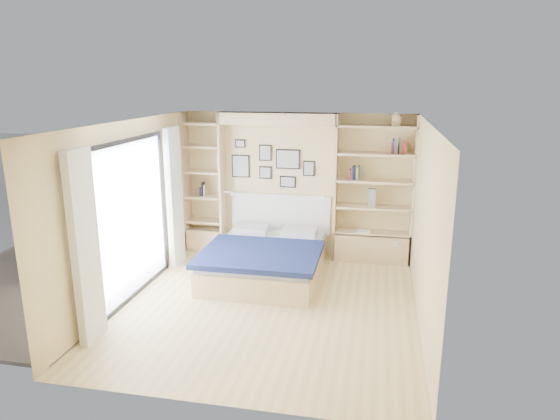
# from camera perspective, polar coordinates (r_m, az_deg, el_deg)

# --- Properties ---
(ground) EXTENTS (4.50, 4.50, 0.00)m
(ground) POSITION_cam_1_polar(r_m,az_deg,el_deg) (7.05, -1.27, -10.80)
(ground) COLOR #D9BF83
(ground) RESTS_ON ground
(room_shell) EXTENTS (4.50, 4.50, 4.50)m
(room_shell) POSITION_cam_1_polar(r_m,az_deg,el_deg) (8.17, -1.63, 0.82)
(room_shell) COLOR beige
(room_shell) RESTS_ON ground
(bed) EXTENTS (1.78, 2.30, 1.07)m
(bed) POSITION_cam_1_polar(r_m,az_deg,el_deg) (7.94, -1.63, -5.60)
(bed) COLOR tan
(bed) RESTS_ON ground
(photo_gallery) EXTENTS (1.48, 0.02, 0.82)m
(photo_gallery) POSITION_cam_1_polar(r_m,az_deg,el_deg) (8.75, -1.05, 5.27)
(photo_gallery) COLOR black
(photo_gallery) RESTS_ON ground
(reading_lamps) EXTENTS (1.92, 0.12, 0.15)m
(reading_lamps) POSITION_cam_1_polar(r_m,az_deg,el_deg) (8.60, -0.37, 1.69)
(reading_lamps) COLOR silver
(reading_lamps) RESTS_ON ground
(shelf_decor) EXTENTS (3.52, 0.23, 2.03)m
(shelf_decor) POSITION_cam_1_polar(r_m,az_deg,el_deg) (8.39, 8.88, 5.22)
(shelf_decor) COLOR #A03125
(shelf_decor) RESTS_ON ground
(deck) EXTENTS (3.20, 4.00, 0.05)m
(deck) POSITION_cam_1_polar(r_m,az_deg,el_deg) (8.53, -25.84, -7.70)
(deck) COLOR brown
(deck) RESTS_ON ground
(deck_chair) EXTENTS (0.67, 0.96, 0.88)m
(deck_chair) POSITION_cam_1_polar(r_m,az_deg,el_deg) (8.71, -24.21, -4.09)
(deck_chair) COLOR tan
(deck_chair) RESTS_ON ground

